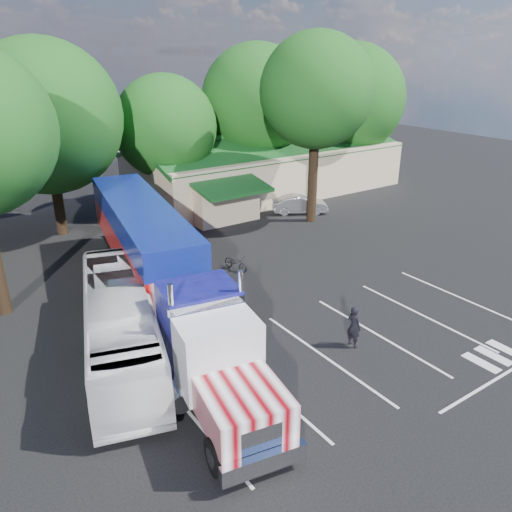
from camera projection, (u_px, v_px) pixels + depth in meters
ground at (247, 303)px, 25.75m from camera, size 120.00×120.00×0.00m
event_hall at (265, 167)px, 45.68m from camera, size 24.20×14.12×5.55m
tree_row_c at (45, 118)px, 32.43m from camera, size 10.00×10.00×13.05m
tree_row_d at (165, 127)px, 38.68m from camera, size 8.00×8.00×10.60m
tree_row_e at (257, 100)px, 43.20m from camera, size 9.60×9.60×12.90m
tree_row_f at (350, 99)px, 47.63m from camera, size 10.40×10.40×13.00m
tree_near_right at (317, 91)px, 34.65m from camera, size 8.00×8.00×13.50m
semi_truck at (156, 256)px, 24.48m from camera, size 6.70×23.02×4.79m
woman at (354, 326)px, 21.64m from camera, size 0.50×0.73×1.93m
bicycle at (236, 262)px, 29.51m from camera, size 1.00×1.89×0.94m
tour_bus at (120, 323)px, 20.71m from camera, size 5.71×11.58×3.15m
silver_sedan at (300, 204)px, 39.76m from camera, size 4.54×3.48×1.44m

